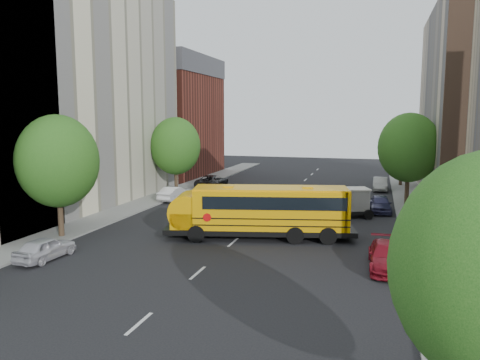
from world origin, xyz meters
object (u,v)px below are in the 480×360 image
at_px(parked_car_4, 381,204).
at_px(parked_car_2, 212,181).
at_px(parked_car_5, 380,184).
at_px(street_tree_4, 409,148).
at_px(safari_truck, 335,202).
at_px(street_tree_5, 402,144).
at_px(street_tree_1, 58,161).
at_px(school_bus, 258,209).
at_px(parked_car_1, 174,193).
at_px(street_tree_2, 176,146).
at_px(parked_car_0, 45,248).
at_px(parked_car_3, 388,256).

bearing_deg(parked_car_4, parked_car_2, 151.28).
bearing_deg(parked_car_5, street_tree_4, -74.63).
relative_size(safari_truck, parked_car_4, 1.39).
height_order(street_tree_5, safari_truck, street_tree_5).
bearing_deg(street_tree_1, street_tree_4, 39.29).
height_order(street_tree_4, safari_truck, street_tree_4).
distance_m(school_bus, parked_car_2, 21.64).
bearing_deg(street_tree_1, parked_car_1, 84.44).
xyz_separation_m(street_tree_2, parked_car_2, (2.20, 4.57, -4.10)).
distance_m(street_tree_1, street_tree_5, 37.20).
distance_m(school_bus, parked_car_0, 12.68).
relative_size(parked_car_0, parked_car_4, 0.93).
distance_m(street_tree_2, parked_car_4, 20.58).
xyz_separation_m(street_tree_1, street_tree_5, (22.00, 30.00, -0.25)).
distance_m(street_tree_4, parked_car_3, 19.26).
relative_size(street_tree_2, parked_car_0, 2.06).
xyz_separation_m(parked_car_2, parked_car_4, (17.60, -8.33, -0.04)).
xyz_separation_m(street_tree_5, safari_truck, (-5.61, -18.74, -3.51)).
bearing_deg(street_tree_2, street_tree_5, 28.61).
bearing_deg(street_tree_1, parked_car_0, -62.66).
xyz_separation_m(street_tree_2, parked_car_3, (20.10, -18.65, -4.16)).
xyz_separation_m(school_bus, safari_truck, (4.17, 7.85, -0.70)).
relative_size(street_tree_4, street_tree_5, 1.08).
xyz_separation_m(school_bus, parked_car_5, (7.58, 22.62, -1.21)).
distance_m(street_tree_4, parked_car_2, 20.78).
xyz_separation_m(street_tree_4, parked_car_3, (-1.90, -18.65, -4.41)).
distance_m(street_tree_5, parked_car_5, 6.05).
bearing_deg(street_tree_2, street_tree_1, -90.00).
height_order(street_tree_4, parked_car_4, street_tree_4).
bearing_deg(parked_car_0, school_bus, -139.65).
relative_size(street_tree_5, parked_car_0, 2.01).
xyz_separation_m(street_tree_2, parked_car_4, (19.80, -3.76, -4.14)).
bearing_deg(street_tree_1, school_bus, 15.63).
xyz_separation_m(street_tree_1, parked_car_0, (2.20, -4.26, -4.31)).
relative_size(school_bus, parked_car_2, 2.36).
height_order(street_tree_2, parked_car_1, street_tree_2).
bearing_deg(street_tree_2, school_bus, -50.05).
bearing_deg(parked_car_4, parked_car_1, 176.15).
bearing_deg(parked_car_2, parked_car_3, 128.81).
bearing_deg(parked_car_2, parked_car_1, 85.59).
distance_m(street_tree_2, street_tree_5, 25.06).
height_order(street_tree_4, parked_car_5, street_tree_4).
relative_size(parked_car_0, parked_car_5, 0.90).
xyz_separation_m(street_tree_1, parked_car_4, (19.80, 14.24, -4.27)).
bearing_deg(street_tree_2, parked_car_5, 22.11).
height_order(parked_car_1, parked_car_2, parked_car_2).
bearing_deg(parked_car_3, parked_car_1, 139.08).
distance_m(parked_car_2, parked_car_3, 29.32).
xyz_separation_m(street_tree_2, street_tree_5, (22.00, 12.00, -0.12)).
height_order(street_tree_5, parked_car_5, street_tree_5).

